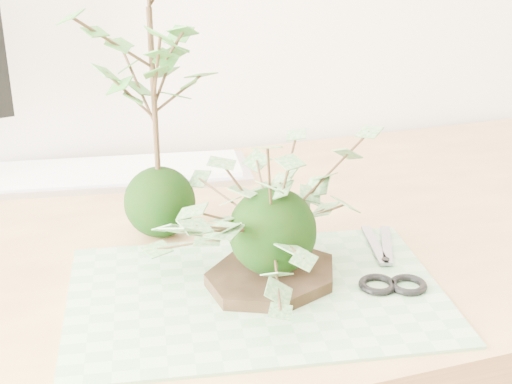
# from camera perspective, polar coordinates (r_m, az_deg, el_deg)

# --- Properties ---
(desk) EXTENTS (1.60, 0.70, 0.74)m
(desk) POSITION_cam_1_polar(r_m,az_deg,el_deg) (1.00, -5.81, -8.60)
(desk) COLOR tan
(desk) RESTS_ON ground_plane
(cutting_mat) EXTENTS (0.47, 0.35, 0.00)m
(cutting_mat) POSITION_cam_1_polar(r_m,az_deg,el_deg) (0.84, 0.02, -8.15)
(cutting_mat) COLOR #659767
(cutting_mat) RESTS_ON desk
(stone_dish) EXTENTS (0.22, 0.22, 0.01)m
(stone_dish) POSITION_cam_1_polar(r_m,az_deg,el_deg) (0.85, 1.29, -6.74)
(stone_dish) COLOR black
(stone_dish) RESTS_ON cutting_mat
(ivy_kokedama) EXTENTS (0.35, 0.35, 0.21)m
(ivy_kokedama) POSITION_cam_1_polar(r_m,az_deg,el_deg) (0.81, 1.35, -0.05)
(ivy_kokedama) COLOR black
(ivy_kokedama) RESTS_ON stone_dish
(maple_kokedama) EXTENTS (0.22, 0.22, 0.40)m
(maple_kokedama) POSITION_cam_1_polar(r_m,az_deg,el_deg) (0.90, -8.48, 12.94)
(maple_kokedama) COLOR black
(maple_kokedama) RESTS_ON desk
(keyboard) EXTENTS (0.49, 0.22, 0.02)m
(keyboard) POSITION_cam_1_polar(r_m,az_deg,el_deg) (1.20, -11.97, 1.48)
(keyboard) COLOR #AFAFB9
(keyboard) RESTS_ON desk
(scissors) EXTENTS (0.09, 0.19, 0.01)m
(scissors) POSITION_cam_1_polar(r_m,az_deg,el_deg) (0.88, 11.21, -6.49)
(scissors) COLOR gray
(scissors) RESTS_ON cutting_mat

